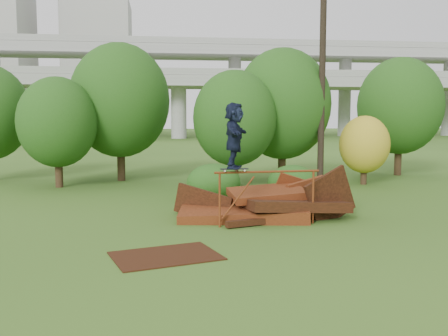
{
  "coord_description": "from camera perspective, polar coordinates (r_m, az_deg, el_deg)",
  "views": [
    {
      "loc": [
        -2.61,
        -12.26,
        3.07
      ],
      "look_at": [
        -0.8,
        2.0,
        1.6
      ],
      "focal_mm": 40.0,
      "sensor_mm": 36.0,
      "label": 1
    }
  ],
  "objects": [
    {
      "name": "tree_4",
      "position": [
        23.57,
        15.76,
        2.59
      ],
      "size": [
        2.27,
        2.27,
        3.14
      ],
      "color": "black",
      "rests_on": "ground"
    },
    {
      "name": "tree_2",
      "position": [
        21.72,
        1.23,
        5.7
      ],
      "size": [
        3.62,
        3.62,
        5.11
      ],
      "color": "black",
      "rests_on": "ground"
    },
    {
      "name": "flat_plate",
      "position": [
        11.27,
        -6.68,
        -9.93
      ],
      "size": [
        2.65,
        2.21,
        0.03
      ],
      "primitive_type": "cube",
      "rotation": [
        0.0,
        0.0,
        0.3
      ],
      "color": "black",
      "rests_on": "ground"
    },
    {
      "name": "skateboard",
      "position": [
        13.85,
        1.17,
        -0.11
      ],
      "size": [
        0.79,
        0.26,
        0.08
      ],
      "rotation": [
        0.0,
        0.0,
        0.06
      ],
      "color": "black",
      "rests_on": "grind_rail"
    },
    {
      "name": "shrub_left",
      "position": [
        18.28,
        -1.18,
        -1.64
      ],
      "size": [
        1.99,
        1.84,
        1.38
      ],
      "primitive_type": "ellipsoid",
      "color": "#1B4111",
      "rests_on": "ground"
    },
    {
      "name": "ground",
      "position": [
        12.9,
        4.69,
        -7.95
      ],
      "size": [
        240.0,
        240.0,
        0.0
      ],
      "primitive_type": "plane",
      "color": "#2D5116",
      "rests_on": "ground"
    },
    {
      "name": "tree_3",
      "position": [
        23.8,
        6.71,
        7.27
      ],
      "size": [
        4.54,
        4.54,
        6.3
      ],
      "color": "black",
      "rests_on": "ground"
    },
    {
      "name": "skater",
      "position": [
        13.78,
        1.18,
        3.73
      ],
      "size": [
        0.96,
        1.78,
        1.83
      ],
      "primitive_type": "imported",
      "rotation": [
        0.0,
        0.0,
        1.31
      ],
      "color": "black",
      "rests_on": "skateboard"
    },
    {
      "name": "tree_1",
      "position": [
        24.53,
        -11.82,
        7.56
      ],
      "size": [
        4.74,
        4.74,
        6.59
      ],
      "color": "black",
      "rests_on": "ground"
    },
    {
      "name": "utility_pole",
      "position": [
        22.73,
        11.17,
        10.83
      ],
      "size": [
        1.4,
        0.28,
        10.03
      ],
      "color": "black",
      "rests_on": "ground"
    },
    {
      "name": "shrub_right",
      "position": [
        18.61,
        7.83,
        -1.67
      ],
      "size": [
        1.85,
        1.7,
        1.31
      ],
      "primitive_type": "ellipsoid",
      "color": "#1B4111",
      "rests_on": "ground"
    },
    {
      "name": "tree_0",
      "position": [
        22.86,
        -18.51,
        4.98
      ],
      "size": [
        3.42,
        3.42,
        4.82
      ],
      "color": "black",
      "rests_on": "ground"
    },
    {
      "name": "tree_5",
      "position": [
        27.85,
        19.46,
        6.69
      ],
      "size": [
        4.4,
        4.4,
        6.18
      ],
      "color": "black",
      "rests_on": "ground"
    },
    {
      "name": "scrap_pile",
      "position": [
        15.41,
        4.44,
        -4.38
      ],
      "size": [
        5.64,
        3.04,
        1.93
      ],
      "color": "#3F1D0B",
      "rests_on": "ground"
    },
    {
      "name": "grind_rail",
      "position": [
        14.13,
        4.98,
        -1.89
      ],
      "size": [
        3.04,
        0.26,
        1.57
      ],
      "color": "maroon",
      "rests_on": "ground"
    },
    {
      "name": "freeway_overpass",
      "position": [
        75.56,
        -5.32,
        11.32
      ],
      "size": [
        160.0,
        15.0,
        13.7
      ],
      "color": "gray",
      "rests_on": "ground"
    },
    {
      "name": "building_right",
      "position": [
        115.56,
        -14.12,
        11.09
      ],
      "size": [
        14.0,
        14.0,
        28.0
      ],
      "primitive_type": "cube",
      "color": "#9E9E99",
      "rests_on": "ground"
    }
  ]
}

